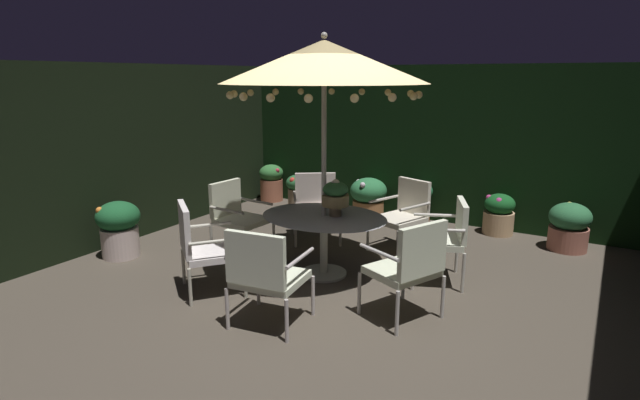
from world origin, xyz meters
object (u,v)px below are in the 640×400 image
patio_chair_southwest (410,264)px  potted_plant_back_right (569,226)px  patio_chair_northeast (316,202)px  potted_plant_back_center (119,227)px  patio_chair_southeast (201,244)px  patio_chair_north (404,211)px  patio_chair_south (265,272)px  patio_chair_east (236,213)px  potted_plant_right_near (297,190)px  potted_plant_right_far (499,214)px  potted_plant_left_far (419,200)px  patio_dining_table (324,226)px  potted_plant_front_corner (368,196)px  centerpiece_planter (335,195)px  potted_plant_left_near (271,182)px  patio_chair_west (446,234)px  patio_umbrella (324,62)px

patio_chair_southwest → potted_plant_back_right: size_ratio=1.54×
patio_chair_northeast → potted_plant_back_center: patio_chair_northeast is taller
patio_chair_southeast → potted_plant_back_center: bearing=170.4°
patio_chair_north → patio_chair_south: bearing=-96.3°
patio_chair_east → patio_chair_southwest: patio_chair_southwest is taller
potted_plant_right_near → patio_chair_north: bearing=-24.7°
potted_plant_right_far → potted_plant_back_center: 5.31m
patio_chair_south → potted_plant_left_far: size_ratio=1.45×
patio_dining_table → patio_chair_north: size_ratio=1.59×
potted_plant_front_corner → potted_plant_back_right: potted_plant_front_corner is taller
potted_plant_front_corner → centerpiece_planter: bearing=-73.2°
potted_plant_right_far → potted_plant_left_far: 1.22m
potted_plant_front_corner → potted_plant_right_far: potted_plant_front_corner is taller
potted_plant_front_corner → potted_plant_back_center: (-1.94, -3.37, 0.05)m
patio_chair_southeast → patio_chair_southwest: patio_chair_southwest is taller
patio_chair_south → potted_plant_right_far: patio_chair_south is taller
patio_chair_east → potted_plant_right_near: 2.39m
patio_chair_north → potted_plant_back_right: patio_chair_north is taller
potted_plant_left_near → potted_plant_right_near: bearing=-17.5°
patio_chair_southwest → patio_chair_west: 1.10m
centerpiece_planter → patio_chair_northeast: centerpiece_planter is taller
patio_chair_southwest → potted_plant_front_corner: size_ratio=1.53×
patio_chair_west → potted_plant_back_center: (-3.86, -1.32, -0.17)m
patio_dining_table → centerpiece_planter: size_ratio=3.51×
potted_plant_back_right → patio_chair_southeast: bearing=-132.8°
patio_chair_north → potted_plant_back_center: size_ratio=1.29×
patio_chair_east → potted_plant_right_far: patio_chair_east is taller
patio_chair_north → potted_plant_left_far: bearing=101.3°
patio_dining_table → potted_plant_left_near: 3.76m
potted_plant_back_right → potted_plant_left_near: bearing=177.5°
patio_chair_northeast → patio_chair_southeast: size_ratio=0.93×
centerpiece_planter → patio_chair_east: bearing=178.2°
potted_plant_right_far → potted_plant_back_right: potted_plant_back_right is taller
patio_chair_south → patio_chair_northeast: bearing=111.0°
patio_chair_southwest → potted_plant_right_far: (0.17, 3.25, -0.27)m
patio_umbrella → patio_chair_northeast: size_ratio=2.97×
potted_plant_right_far → potted_plant_back_center: size_ratio=0.83×
patio_chair_southwest → potted_plant_front_corner: 3.68m
patio_chair_southeast → potted_plant_left_near: patio_chair_southeast is taller
centerpiece_planter → potted_plant_left_near: 3.86m
patio_chair_north → potted_plant_front_corner: size_ratio=1.45×
patio_chair_east → patio_chair_west: size_ratio=0.99×
potted_plant_right_far → potted_plant_left_near: (-4.10, -0.03, 0.05)m
patio_chair_north → patio_chair_northeast: 1.28m
patio_umbrella → potted_plant_left_near: patio_umbrella is taller
patio_chair_northeast → patio_dining_table: bearing=-55.3°
patio_dining_table → centerpiece_planter: (0.12, 0.05, 0.38)m
patio_chair_west → potted_plant_left_near: (-3.94, 2.12, -0.21)m
patio_chair_north → patio_chair_east: patio_chair_north is taller
patio_chair_north → patio_chair_west: size_ratio=1.00×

